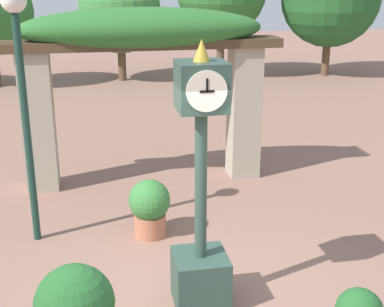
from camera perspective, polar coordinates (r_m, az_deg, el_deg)
pedestal_clock at (r=5.75m, az=0.93°, el=-5.89°), size 0.59×0.59×2.96m
pergola at (r=9.18m, az=-5.26°, el=10.51°), size 4.72×1.12×3.05m
potted_plant_near_right at (r=7.59m, az=-4.54°, el=-5.63°), size 0.59×0.59×0.84m
lamp_post at (r=7.22m, az=-17.86°, el=8.93°), size 0.33×0.33×3.42m
tree_line at (r=18.94m, az=-3.91°, el=15.70°), size 18.13×3.90×4.64m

